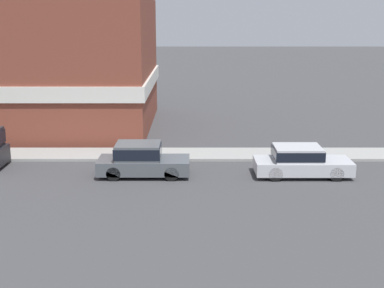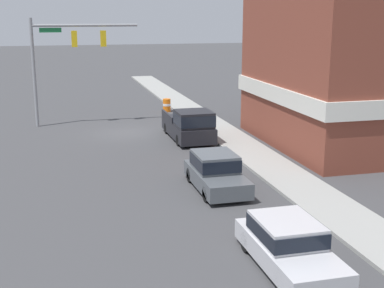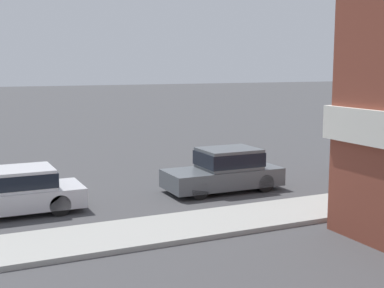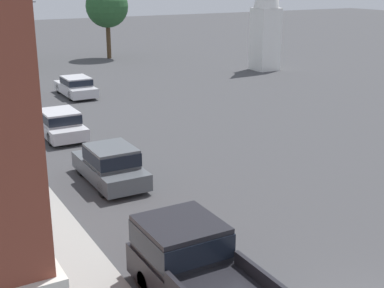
% 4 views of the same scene
% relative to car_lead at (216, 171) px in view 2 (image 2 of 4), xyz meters
% --- Properties ---
extents(ground_plane, '(200.00, 200.00, 0.00)m').
position_rel_car_lead_xyz_m(ground_plane, '(2.09, -12.06, -0.81)').
color(ground_plane, '#424244').
extents(sidewalk_curb, '(2.40, 60.00, 0.14)m').
position_rel_car_lead_xyz_m(sidewalk_curb, '(-3.61, -12.06, -0.74)').
color(sidewalk_curb, '#9E9E99').
rests_on(sidewalk_curb, ground).
extents(near_signal_assembly, '(6.98, 0.49, 7.10)m').
position_rel_car_lead_xyz_m(near_signal_assembly, '(5.60, -15.59, 4.31)').
color(near_signal_assembly, gray).
rests_on(near_signal_assembly, ground).
extents(car_lead, '(1.83, 4.29, 1.57)m').
position_rel_car_lead_xyz_m(car_lead, '(0.00, 0.00, 0.00)').
color(car_lead, black).
rests_on(car_lead, ground).
extents(car_second_ahead, '(1.85, 4.50, 1.43)m').
position_rel_car_lead_xyz_m(car_second_ahead, '(0.05, 7.48, -0.06)').
color(car_second_ahead, black).
rests_on(car_second_ahead, ground).
extents(pickup_truck_parked, '(2.10, 5.43, 1.94)m').
position_rel_car_lead_xyz_m(pickup_truck_parked, '(-1.17, -9.07, 0.14)').
color(pickup_truck_parked, black).
rests_on(pickup_truck_parked, ground).
extents(construction_barrel, '(0.60, 0.60, 0.99)m').
position_rel_car_lead_xyz_m(construction_barrel, '(-1.81, -18.86, -0.31)').
color(construction_barrel, orange).
rests_on(construction_barrel, ground).
extents(corner_brick_building, '(12.74, 11.69, 8.39)m').
position_rel_car_lead_xyz_m(corner_brick_building, '(-11.54, -6.09, 3.27)').
color(corner_brick_building, brown).
rests_on(corner_brick_building, ground).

